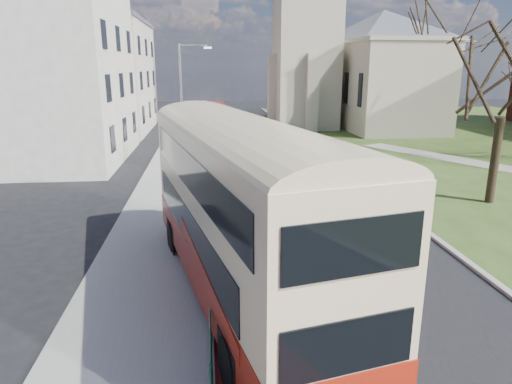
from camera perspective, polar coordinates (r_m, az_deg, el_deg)
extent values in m
plane|color=black|center=(14.69, 6.05, -11.88)|extent=(160.00, 160.00, 0.00)
cube|color=black|center=(33.71, 1.48, 3.94)|extent=(9.00, 120.00, 0.01)
cube|color=#591414|center=(33.47, -3.12, 3.84)|extent=(3.40, 120.00, 0.01)
cube|color=gray|center=(33.48, -9.64, 3.74)|extent=(4.00, 120.00, 0.12)
cube|color=#999993|center=(33.41, -6.21, 3.85)|extent=(0.25, 120.00, 0.13)
cube|color=#999993|center=(36.50, 8.26, 4.77)|extent=(0.25, 80.00, 0.13)
cylinder|color=#0C3724|center=(17.66, -6.01, -3.22)|extent=(0.04, 24.00, 0.04)
cylinder|color=#0C3724|center=(17.99, -5.92, -6.08)|extent=(0.04, 24.00, 0.04)
cube|color=#A19782|center=(52.17, 6.38, 21.16)|extent=(6.50, 6.50, 24.00)
cube|color=#A19782|center=(54.37, 15.14, 12.58)|extent=(9.00, 18.00, 9.00)
pyramid|color=#565960|center=(54.64, 15.77, 21.07)|extent=(9.00, 18.00, 3.60)
cube|color=beige|center=(36.48, -24.57, 13.35)|extent=(10.00, 14.00, 12.50)
cube|color=beige|center=(51.96, -19.01, 13.28)|extent=(10.00, 16.00, 11.00)
cube|color=#565960|center=(52.14, -19.59, 19.59)|extent=(10.30, 16.30, 0.50)
cylinder|color=gray|center=(30.89, -9.25, 10.41)|extent=(0.16, 0.16, 8.00)
cylinder|color=gray|center=(30.78, -7.82, 17.72)|extent=(1.80, 0.10, 0.10)
cube|color=silver|center=(30.76, -6.05, 17.49)|extent=(0.50, 0.18, 0.12)
cube|color=#9C1E0E|center=(13.59, -2.02, -8.77)|extent=(5.52, 12.74, 1.13)
cube|color=beige|center=(12.85, -2.11, 0.22)|extent=(5.48, 12.68, 3.27)
cube|color=black|center=(13.16, -8.44, -4.21)|extent=(2.29, 9.95, 1.07)
cube|color=black|center=(13.90, 3.14, -2.98)|extent=(2.29, 9.95, 1.07)
cube|color=black|center=(12.37, -8.46, 2.69)|extent=(2.50, 10.92, 1.02)
cube|color=black|center=(13.16, 3.80, 3.59)|extent=(2.50, 10.92, 1.02)
cube|color=black|center=(18.92, -7.48, 1.90)|extent=(2.49, 0.63, 1.19)
cube|color=black|center=(18.60, -7.66, 6.98)|extent=(2.49, 0.63, 1.02)
cube|color=orange|center=(18.52, -7.73, 8.94)|extent=(1.99, 0.54, 0.34)
cylinder|color=black|center=(17.38, -10.26, -5.50)|extent=(0.59, 1.22, 1.17)
cylinder|color=black|center=(17.91, -1.87, -4.61)|extent=(0.59, 1.22, 1.17)
cylinder|color=black|center=(10.45, -3.07, -20.55)|extent=(0.59, 1.22, 1.17)
cylinder|color=black|center=(11.31, 10.56, -17.72)|extent=(0.59, 1.22, 1.17)
cylinder|color=black|center=(25.64, 27.67, 3.45)|extent=(0.54, 0.54, 4.27)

